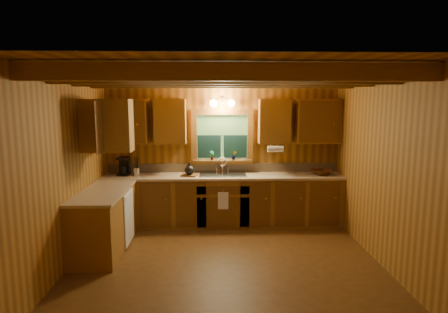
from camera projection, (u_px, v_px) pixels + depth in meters
room at (226, 169)px, 5.10m from camera, size 4.20×4.20×4.20m
ceiling_beams at (226, 79)px, 4.93m from camera, size 4.20×2.54×0.18m
base_cabinets at (194, 206)px, 6.49m from camera, size 4.20×2.22×0.86m
countertop at (195, 180)px, 6.43m from camera, size 4.20×2.24×0.04m
backsplash at (222, 168)px, 7.01m from camera, size 4.20×0.02×0.16m
dishwasher_panel at (129, 217)px, 5.86m from camera, size 0.02×0.60×0.80m
upper_cabinets at (189, 122)px, 6.41m from camera, size 4.19×1.77×0.78m
window at (222, 138)px, 6.91m from camera, size 1.12×0.08×1.00m
window_sill at (222, 161)px, 6.93m from camera, size 1.06×0.14×0.04m
wall_sconce at (222, 103)px, 6.70m from camera, size 0.45×0.21×0.17m
paper_towel_roll at (275, 149)px, 6.63m from camera, size 0.27×0.11×0.11m
dish_towel at (223, 201)px, 6.47m from camera, size 0.18×0.01×0.30m
sink at (223, 177)px, 6.75m from camera, size 0.82×0.48×0.43m
coffee_maker at (124, 166)px, 6.73m from camera, size 0.18×0.23×0.32m
utensil_crock at (136, 171)px, 6.66m from camera, size 0.12×0.12×0.33m
cutting_board at (189, 175)px, 6.65m from camera, size 0.31×0.26×0.02m
teakettle at (189, 170)px, 6.63m from camera, size 0.16×0.16×0.20m
wicker_basket at (322, 172)px, 6.76m from camera, size 0.44×0.44×0.09m
potted_plant_left at (212, 155)px, 6.88m from camera, size 0.11×0.09×0.17m
potted_plant_right at (234, 155)px, 6.91m from camera, size 0.09×0.08×0.16m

